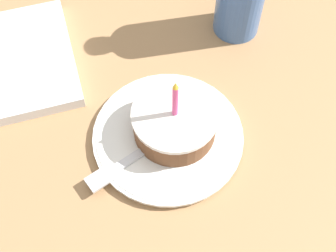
# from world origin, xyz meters

# --- Properties ---
(ground_plane) EXTENTS (2.40, 2.40, 0.04)m
(ground_plane) POSITION_xyz_m (0.00, 0.00, -0.02)
(ground_plane) COLOR #9E754C
(ground_plane) RESTS_ON ground
(plate) EXTENTS (0.22, 0.22, 0.01)m
(plate) POSITION_xyz_m (0.02, -0.02, 0.01)
(plate) COLOR white
(plate) RESTS_ON ground_plane
(cake_slice) EXTENTS (0.12, 0.12, 0.12)m
(cake_slice) POSITION_xyz_m (0.01, -0.02, 0.04)
(cake_slice) COLOR brown
(cake_slice) RESTS_ON plate
(fork) EXTENTS (0.16, 0.07, 0.00)m
(fork) POSITION_xyz_m (0.08, 0.00, 0.02)
(fork) COLOR silver
(fork) RESTS_ON plate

